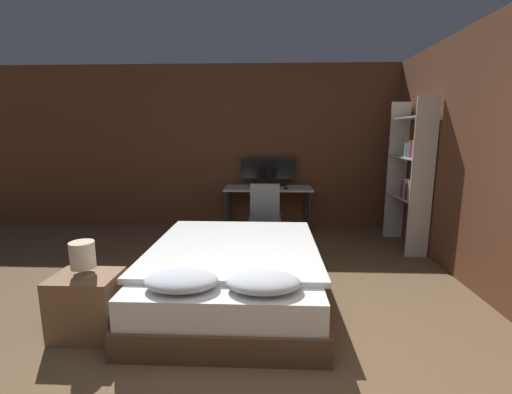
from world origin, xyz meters
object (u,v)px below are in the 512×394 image
keyboard (268,189)px  office_chair (265,222)px  desk (268,193)px  monitor_right (283,170)px  bedside_lamp (83,256)px  nightstand (87,305)px  computer_mouse (286,188)px  monitor_left (254,170)px  bookshelf (412,170)px  bed (234,273)px

keyboard → office_chair: size_ratio=0.40×
desk → office_chair: size_ratio=1.52×
monitor_right → office_chair: 1.17m
office_chair → bedside_lamp: bearing=-121.3°
nightstand → desk: 3.35m
bedside_lamp → computer_mouse: (1.68, 2.82, 0.09)m
bedside_lamp → monitor_right: monitor_right is taller
keyboard → nightstand: bearing=-116.6°
monitor_left → bookshelf: bearing=-24.0°
nightstand → office_chair: size_ratio=0.54×
bookshelf → desk: bearing=158.1°
monitor_left → bedside_lamp: bearing=-110.1°
office_chair → monitor_right: bearing=73.7°
office_chair → computer_mouse: bearing=61.1°
bookshelf → computer_mouse: bearing=160.5°
bed → monitor_right: size_ratio=4.63×
computer_mouse → office_chair: 0.76m
nightstand → keyboard: keyboard is taller
office_chair → bookshelf: bearing=-0.5°
monitor_left → computer_mouse: bearing=-36.8°
monitor_right → computer_mouse: size_ratio=6.38×
bedside_lamp → monitor_right: size_ratio=0.61×
keyboard → computer_mouse: size_ratio=5.21×
keyboard → computer_mouse: (0.27, 0.00, 0.01)m
monitor_right → keyboard: 0.51m
desk → bed: bearing=-97.7°
monitor_right → keyboard: size_ratio=1.22×
monitor_left → desk: bearing=-39.1°
monitor_right → desk: bearing=-140.9°
computer_mouse → office_chair: office_chair is taller
nightstand → bookshelf: bookshelf is taller
nightstand → computer_mouse: (1.68, 2.82, 0.50)m
office_chair → bookshelf: (1.98, -0.02, 0.74)m
nightstand → computer_mouse: bearing=59.2°
keyboard → monitor_left: bearing=121.8°
bed → office_chair: bearing=80.1°
monitor_left → office_chair: bearing=-78.4°
bed → office_chair: office_chair is taller
keyboard → bookshelf: (1.94, -0.59, 0.36)m
monitor_right → bookshelf: bookshelf is taller
bed → monitor_left: 2.64m
bed → keyboard: bearing=81.6°
bedside_lamp → monitor_left: bearing=69.9°
monitor_left → computer_mouse: size_ratio=6.38×
nightstand → computer_mouse: size_ratio=7.16×
desk → office_chair: bearing=-93.2°
desk → monitor_left: bearing=140.9°
nightstand → office_chair: 2.64m
bed → monitor_right: bearing=77.7°
bed → nightstand: (-1.09, -0.66, -0.01)m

